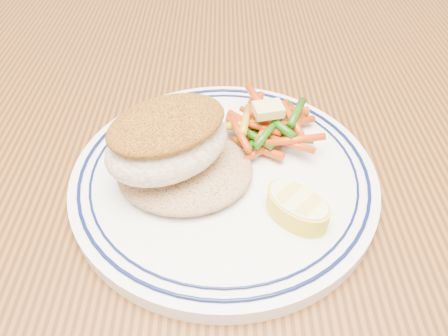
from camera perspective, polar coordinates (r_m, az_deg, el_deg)
dining_table at (r=0.46m, az=-5.77°, el=-13.54°), size 1.50×0.90×0.75m
plate at (r=0.39m, az=0.00°, el=-1.11°), size 0.27×0.27×0.02m
rice_pilaf at (r=0.38m, az=-5.16°, el=0.05°), size 0.12×0.10×0.02m
fish_fillet at (r=0.36m, az=-7.40°, el=3.73°), size 0.13×0.12×0.05m
vegetable_pile at (r=0.42m, az=5.79°, el=5.55°), size 0.10×0.10×0.03m
butter_pat at (r=0.40m, az=5.80°, el=7.61°), size 0.03×0.03×0.01m
lemon_wedge at (r=0.35m, az=9.57°, el=-4.93°), size 0.07×0.07×0.02m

